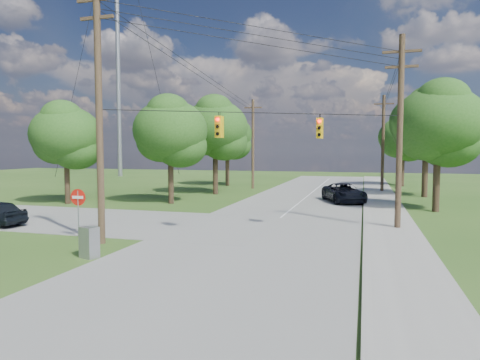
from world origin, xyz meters
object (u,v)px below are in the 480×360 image
(pole_sw, at_px, (99,109))
(do_not_enter_sign, at_px, (78,203))
(pole_north_e, at_px, (383,143))
(control_cabinet, at_px, (89,242))
(car_main_north, at_px, (344,193))
(pole_north_w, at_px, (253,143))
(pole_ne, at_px, (400,129))

(pole_sw, bearing_deg, do_not_enter_sign, 160.69)
(pole_north_e, height_order, control_cabinet, pole_north_e)
(pole_sw, bearing_deg, car_main_north, 62.43)
(car_main_north, relative_size, control_cabinet, 4.38)
(pole_north_w, bearing_deg, car_main_north, -44.33)
(pole_sw, relative_size, control_cabinet, 9.47)
(pole_sw, relative_size, car_main_north, 2.16)
(pole_ne, bearing_deg, do_not_enter_sign, -155.27)
(control_cabinet, distance_m, do_not_enter_sign, 4.32)
(pole_sw, relative_size, do_not_enter_sign, 4.88)
(pole_north_e, distance_m, car_main_north, 11.64)
(pole_ne, xyz_separation_m, pole_north_w, (-13.90, 22.00, -0.34))
(pole_ne, bearing_deg, control_cabinet, -140.90)
(car_main_north, distance_m, control_cabinet, 23.60)
(control_cabinet, xyz_separation_m, do_not_enter_sign, (-2.81, 3.08, 1.15))
(pole_ne, height_order, pole_north_e, pole_ne)
(pole_north_e, bearing_deg, car_main_north, -108.34)
(pole_north_w, distance_m, control_cabinet, 32.43)
(car_main_north, relative_size, do_not_enter_sign, 2.26)
(pole_north_e, relative_size, car_main_north, 1.80)
(pole_sw, xyz_separation_m, pole_ne, (13.50, 7.60, -0.76))
(pole_north_w, bearing_deg, pole_sw, -89.23)
(car_main_north, bearing_deg, control_cabinet, -132.74)
(do_not_enter_sign, bearing_deg, control_cabinet, -49.59)
(pole_ne, bearing_deg, car_main_north, 106.15)
(pole_north_w, distance_m, car_main_north, 15.30)
(pole_sw, bearing_deg, control_cabinet, -66.06)
(do_not_enter_sign, bearing_deg, pole_north_e, 60.37)
(pole_north_w, height_order, do_not_enter_sign, pole_north_w)
(pole_sw, height_order, control_cabinet, pole_sw)
(pole_north_w, height_order, control_cabinet, pole_north_w)
(pole_sw, relative_size, pole_ne, 1.14)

